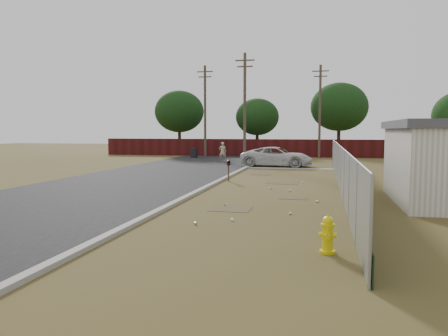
% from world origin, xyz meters
% --- Properties ---
extents(ground, '(120.00, 120.00, 0.00)m').
position_xyz_m(ground, '(0.00, 0.00, 0.00)').
color(ground, brown).
rests_on(ground, ground).
extents(street, '(15.10, 60.00, 0.12)m').
position_xyz_m(street, '(-6.76, 8.05, 0.02)').
color(street, black).
rests_on(street, ground).
extents(chainlink_fence, '(0.10, 27.06, 2.02)m').
position_xyz_m(chainlink_fence, '(3.12, 1.03, 0.80)').
color(chainlink_fence, '#93969B').
rests_on(chainlink_fence, ground).
extents(privacy_fence, '(30.00, 0.12, 1.80)m').
position_xyz_m(privacy_fence, '(-6.00, 25.00, 0.90)').
color(privacy_fence, '#430E13').
rests_on(privacy_fence, ground).
extents(utility_poles, '(12.60, 8.24, 9.00)m').
position_xyz_m(utility_poles, '(-3.67, 20.67, 4.69)').
color(utility_poles, brown).
rests_on(utility_poles, ground).
extents(horizon_trees, '(33.32, 31.94, 7.78)m').
position_xyz_m(horizon_trees, '(0.84, 23.56, 4.63)').
color(horizon_trees, '#2F2015').
rests_on(horizon_trees, ground).
extents(fire_hydrant, '(0.40, 0.39, 0.88)m').
position_xyz_m(fire_hydrant, '(2.42, -9.83, 0.41)').
color(fire_hydrant, yellow).
rests_on(fire_hydrant, ground).
extents(mailbox, '(0.29, 0.49, 1.13)m').
position_xyz_m(mailbox, '(-2.60, 3.09, 0.90)').
color(mailbox, brown).
rests_on(mailbox, ground).
extents(pickup_truck, '(5.49, 2.82, 1.48)m').
position_xyz_m(pickup_truck, '(-1.01, 13.04, 0.74)').
color(pickup_truck, silver).
rests_on(pickup_truck, ground).
extents(pedestrian, '(0.65, 0.45, 1.72)m').
position_xyz_m(pedestrian, '(-6.09, 16.96, 0.86)').
color(pedestrian, tan).
rests_on(pedestrian, ground).
extents(trash_bin, '(0.63, 0.68, 0.96)m').
position_xyz_m(trash_bin, '(-10.04, 21.60, 0.49)').
color(trash_bin, black).
rests_on(trash_bin, ground).
extents(scattered_litter, '(3.52, 10.98, 0.07)m').
position_xyz_m(scattered_litter, '(0.35, -2.99, 0.04)').
color(scattered_litter, white).
rests_on(scattered_litter, ground).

